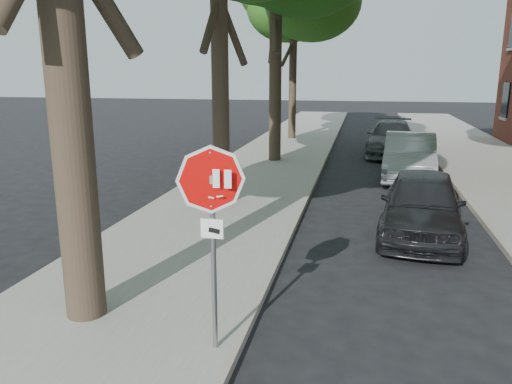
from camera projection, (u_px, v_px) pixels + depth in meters
ground at (269, 362)px, 6.26m from camera, size 120.00×120.00×0.00m
sidewalk_left at (262, 170)px, 18.16m from camera, size 4.00×55.00×0.12m
curb_left at (319, 173)px, 17.74m from camera, size 0.12×55.00×0.13m
curb_right at (449, 178)px, 16.85m from camera, size 0.12×55.00×0.13m
stop_sign at (212, 210)px, 5.92m from camera, size 0.76×0.34×2.61m
car_a at (422, 204)px, 10.94m from camera, size 2.16×4.39×1.44m
car_b at (409, 156)px, 16.86m from camera, size 1.97×4.77×1.54m
car_c at (391, 138)px, 21.84m from camera, size 2.34×5.15×1.46m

